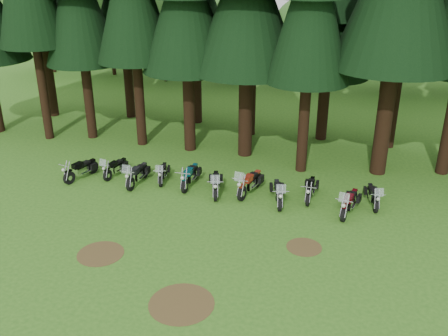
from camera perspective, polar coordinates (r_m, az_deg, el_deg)
The scene contains 21 objects.
ground at distance 20.44m, azimuth -3.76°, elevation -7.98°, with size 120.00×120.00×0.00m, color #30681B.
decid_0 at distance 50.41m, azimuth -19.50°, elevation 16.80°, with size 8.00×7.78×10.00m.
decid_1 at distance 47.75m, azimuth -12.76°, elevation 17.14°, with size 7.91×7.69×9.88m.
decid_2 at distance 44.68m, azimuth -6.65°, elevation 16.00°, with size 6.72×6.53×8.40m.
decid_3 at distance 43.33m, azimuth 0.88°, elevation 15.33°, with size 6.12×5.95×7.65m.
decid_4 at distance 43.44m, azimuth 9.64°, elevation 14.85°, with size 5.93×5.76×7.41m.
decid_5 at distance 42.47m, azimuth 19.13°, elevation 16.29°, with size 8.45×8.21×10.56m.
dirt_patch_0 at distance 19.99m, azimuth -13.92°, elevation -9.48°, with size 1.80×1.80×0.01m, color #4C3D1E.
dirt_patch_1 at distance 20.06m, azimuth 9.14°, elevation -8.91°, with size 1.40×1.40×0.01m, color #4C3D1E.
dirt_patch_2 at distance 17.07m, azimuth -4.88°, elevation -15.19°, with size 2.20×2.20×0.01m, color #4C3D1E.
motorcycle_0 at distance 26.35m, azimuth -16.02°, elevation -0.22°, with size 0.82×2.18×0.91m.
motorcycle_1 at distance 26.25m, azimuth -12.30°, elevation -0.01°, with size 0.57×2.04×1.28m.
motorcycle_2 at distance 25.09m, azimuth -9.88°, elevation -0.78°, with size 0.44×2.32×1.47m.
motorcycle_3 at distance 25.27m, azimuth -7.02°, elevation -0.60°, with size 0.69×1.98×1.25m.
motorcycle_4 at distance 24.61m, azimuth -3.91°, elevation -0.97°, with size 0.33×2.35×0.96m.
motorcycle_5 at distance 23.76m, azimuth -0.95°, elevation -1.86°, with size 0.87×2.28×1.44m.
motorcycle_6 at distance 23.77m, azimuth 2.95°, elevation -1.78°, with size 0.85×2.47×1.56m.
motorcycle_7 at distance 23.01m, azimuth 6.20°, elevation -2.90°, with size 0.85×2.27×1.43m.
motorcycle_8 at distance 23.63m, azimuth 9.83°, elevation -2.46°, with size 0.31×2.18×0.89m.
motorcycle_9 at distance 22.65m, azimuth 14.12°, elevation -3.93°, with size 0.80×2.35×1.48m.
motorcycle_10 at distance 23.69m, azimuth 16.66°, elevation -3.12°, with size 0.63×2.08×1.31m.
Camera 1 is at (5.80, -16.46, 10.64)m, focal length 40.00 mm.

